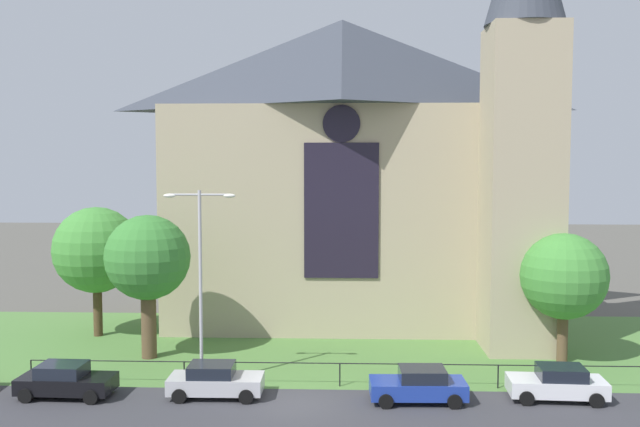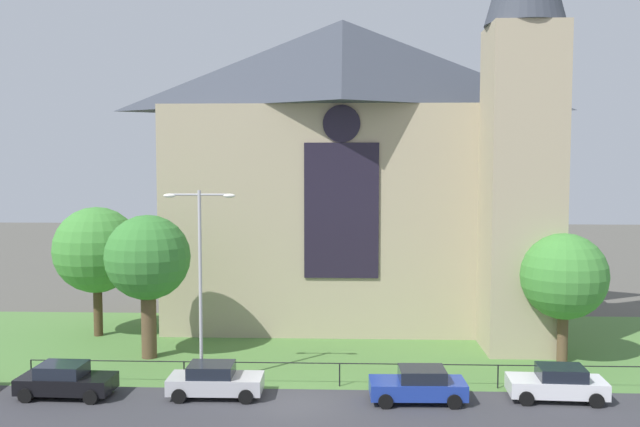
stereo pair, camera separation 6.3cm
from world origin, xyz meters
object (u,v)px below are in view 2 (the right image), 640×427
object	(u,v)px
tree_left_far	(97,250)
parked_car_silver	(215,380)
parked_car_black	(66,380)
parked_car_blue	(418,385)
tree_right_near	(564,277)
tree_left_near	(148,259)
parked_car_white	(557,383)
church_building	(354,167)
streetlamp_near	(200,264)

from	to	relation	value
tree_left_far	parked_car_silver	world-z (taller)	tree_left_far
parked_car_silver	parked_car_black	bearing A→B (deg)	-178.38
parked_car_blue	tree_right_near	bearing A→B (deg)	-143.87
tree_left_near	parked_car_blue	size ratio (longest dim) A/B	1.83
tree_left_far	parked_car_black	size ratio (longest dim) A/B	1.85
tree_left_near	parked_car_blue	world-z (taller)	tree_left_near
parked_car_silver	parked_car_white	bearing A→B (deg)	0.15
parked_car_silver	parked_car_blue	xyz separation A→B (m)	(9.10, -0.31, 0.00)
parked_car_blue	parked_car_white	size ratio (longest dim) A/B	0.99
tree_right_near	parked_car_white	bearing A→B (deg)	-108.89
church_building	parked_car_blue	xyz separation A→B (m)	(2.72, -16.17, -9.53)
tree_right_near	parked_car_blue	distance (m)	11.04
streetlamp_near	church_building	bearing A→B (deg)	62.93
parked_car_silver	church_building	bearing A→B (deg)	67.59
parked_car_silver	tree_right_near	bearing A→B (deg)	18.69
tree_right_near	parked_car_black	world-z (taller)	tree_right_near
tree_left_far	tree_left_near	distance (m)	6.42
church_building	tree_left_far	xyz separation A→B (m)	(-15.58, -5.13, -5.02)
tree_left_far	parked_car_black	distance (m)	12.13
tree_right_near	parked_car_silver	distance (m)	18.71
tree_right_near	parked_car_blue	xyz separation A→B (m)	(-8.19, -6.33, -3.83)
tree_left_far	tree_right_near	world-z (taller)	tree_left_far
tree_left_far	parked_car_silver	size ratio (longest dim) A/B	1.87
tree_right_near	parked_car_white	xyz separation A→B (m)	(-2.00, -5.85, -3.83)
parked_car_silver	parked_car_white	distance (m)	15.29
church_building	parked_car_silver	world-z (taller)	church_building
tree_right_near	streetlamp_near	world-z (taller)	streetlamp_near
streetlamp_near	tree_right_near	bearing A→B (deg)	13.75
streetlamp_near	parked_car_white	bearing A→B (deg)	-4.89
streetlamp_near	parked_car_silver	bearing A→B (deg)	-59.21
parked_car_black	parked_car_silver	bearing A→B (deg)	3.98
tree_right_near	tree_left_near	bearing A→B (deg)	179.77
streetlamp_near	parked_car_blue	distance (m)	11.38
church_building	parked_car_white	world-z (taller)	church_building
parked_car_black	parked_car_white	bearing A→B (deg)	2.96
church_building	parked_car_blue	world-z (taller)	church_building
church_building	parked_car_silver	distance (m)	19.57
tree_left_far	tree_left_near	world-z (taller)	tree_left_far
tree_left_near	parked_car_white	world-z (taller)	tree_left_near
church_building	tree_left_near	xyz separation A→B (m)	(-11.11, -9.75, -4.89)
tree_left_far	parked_car_white	xyz separation A→B (m)	(24.49, -10.55, -4.51)
tree_left_far	parked_car_silver	distance (m)	14.84
parked_car_silver	streetlamp_near	bearing A→B (deg)	120.28
tree_right_near	parked_car_silver	world-z (taller)	tree_right_near
parked_car_black	tree_right_near	bearing A→B (deg)	16.49
streetlamp_near	parked_car_silver	xyz separation A→B (m)	(0.93, -1.56, -5.04)
tree_left_near	parked_car_white	xyz separation A→B (m)	(20.03, -5.93, -4.64)
tree_left_near	parked_car_silver	xyz separation A→B (m)	(4.74, -6.11, -4.64)
tree_left_far	parked_car_white	world-z (taller)	tree_left_far
tree_left_near	parked_car_silver	distance (m)	9.02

